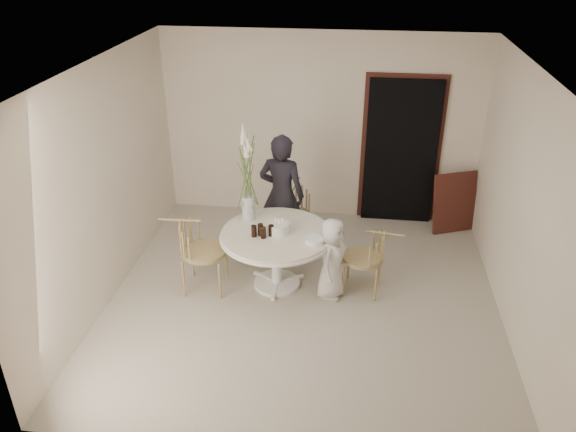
# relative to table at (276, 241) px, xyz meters

# --- Properties ---
(ground) EXTENTS (4.50, 4.50, 0.00)m
(ground) POSITION_rel_table_xyz_m (0.35, -0.25, -0.62)
(ground) COLOR beige
(ground) RESTS_ON ground
(room_shell) EXTENTS (4.50, 4.50, 4.50)m
(room_shell) POSITION_rel_table_xyz_m (0.35, -0.25, 1.00)
(room_shell) COLOR silver
(room_shell) RESTS_ON ground
(doorway) EXTENTS (1.00, 0.10, 2.10)m
(doorway) POSITION_rel_table_xyz_m (1.50, 1.94, 0.43)
(doorway) COLOR black
(doorway) RESTS_ON ground
(door_trim) EXTENTS (1.12, 0.03, 2.22)m
(door_trim) POSITION_rel_table_xyz_m (1.50, 1.98, 0.49)
(door_trim) COLOR #51211C
(door_trim) RESTS_ON ground
(table) EXTENTS (1.33, 1.33, 0.73)m
(table) POSITION_rel_table_xyz_m (0.00, 0.00, 0.00)
(table) COLOR white
(table) RESTS_ON ground
(picture_frame) EXTENTS (0.67, 0.43, 0.86)m
(picture_frame) POSITION_rel_table_xyz_m (2.30, 1.70, -0.19)
(picture_frame) COLOR #51211C
(picture_frame) RESTS_ON ground
(chair_far) EXTENTS (0.49, 0.52, 0.83)m
(chair_far) POSITION_rel_table_xyz_m (0.08, 1.11, -0.08)
(chair_far) COLOR tan
(chair_far) RESTS_ON ground
(chair_right) EXTENTS (0.53, 0.50, 0.83)m
(chair_right) POSITION_rel_table_xyz_m (1.14, 0.01, -0.08)
(chair_right) COLOR tan
(chair_right) RESTS_ON ground
(chair_left) EXTENTS (0.58, 0.54, 0.93)m
(chair_left) POSITION_rel_table_xyz_m (-0.97, -0.17, -0.01)
(chair_left) COLOR tan
(chair_left) RESTS_ON ground
(girl) EXTENTS (0.66, 0.49, 1.65)m
(girl) POSITION_rel_table_xyz_m (-0.05, 0.81, 0.21)
(girl) COLOR black
(girl) RESTS_ON ground
(boy) EXTENTS (0.44, 0.56, 1.01)m
(boy) POSITION_rel_table_xyz_m (0.66, -0.13, -0.11)
(boy) COLOR silver
(boy) RESTS_ON ground
(birthday_cake) EXTENTS (0.26, 0.26, 0.17)m
(birthday_cake) POSITION_rel_table_xyz_m (0.03, 0.00, 0.18)
(birthday_cake) COLOR white
(birthday_cake) RESTS_ON table
(cola_tumbler_a) EXTENTS (0.06, 0.06, 0.14)m
(cola_tumbler_a) POSITION_rel_table_xyz_m (-0.13, -0.14, 0.18)
(cola_tumbler_a) COLOR black
(cola_tumbler_a) RESTS_ON table
(cola_tumbler_b) EXTENTS (0.08, 0.08, 0.13)m
(cola_tumbler_b) POSITION_rel_table_xyz_m (-0.05, -0.08, 0.18)
(cola_tumbler_b) COLOR black
(cola_tumbler_b) RESTS_ON table
(cola_tumbler_c) EXTENTS (0.08, 0.08, 0.14)m
(cola_tumbler_c) POSITION_rel_table_xyz_m (-0.24, -0.12, 0.18)
(cola_tumbler_c) COLOR black
(cola_tumbler_c) RESTS_ON table
(cola_tumbler_d) EXTENTS (0.08, 0.08, 0.14)m
(cola_tumbler_d) POSITION_rel_table_xyz_m (-0.17, -0.08, 0.18)
(cola_tumbler_d) COLOR black
(cola_tumbler_d) RESTS_ON table
(plate_stack) EXTENTS (0.25, 0.25, 0.05)m
(plate_stack) POSITION_rel_table_xyz_m (0.46, -0.17, 0.14)
(plate_stack) COLOR white
(plate_stack) RESTS_ON table
(flower_vase) EXTENTS (0.16, 0.16, 1.22)m
(flower_vase) POSITION_rel_table_xyz_m (-0.38, 0.30, 0.65)
(flower_vase) COLOR silver
(flower_vase) RESTS_ON table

